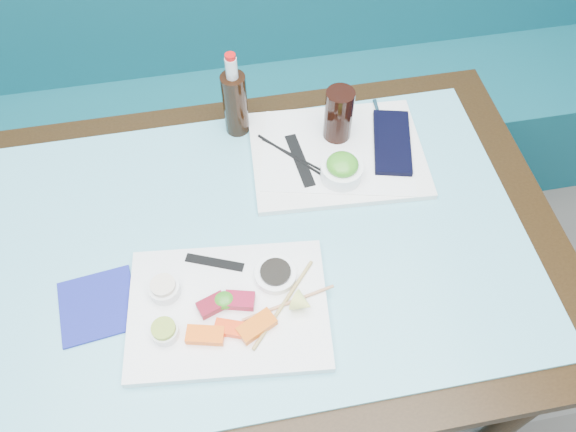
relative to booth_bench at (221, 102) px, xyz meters
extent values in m
cube|color=#0F535F|center=(0.00, -0.07, -0.15)|extent=(3.00, 0.55, 0.45)
cube|color=black|center=(0.00, -0.84, 0.36)|extent=(1.40, 0.90, 0.04)
cylinder|color=black|center=(0.62, -1.21, -0.02)|extent=(0.06, 0.06, 0.71)
cylinder|color=black|center=(-0.62, -0.47, -0.02)|extent=(0.06, 0.06, 0.71)
cylinder|color=black|center=(0.62, -0.47, -0.02)|extent=(0.06, 0.06, 0.71)
cube|color=#65B8CB|center=(0.00, -0.84, 0.38)|extent=(1.22, 0.76, 0.01)
cube|color=white|center=(-0.06, -0.99, 0.39)|extent=(0.42, 0.32, 0.02)
cube|color=#FF5A0A|center=(-0.11, -1.05, 0.41)|extent=(0.08, 0.05, 0.02)
cube|color=#FF380A|center=(-0.06, -1.04, 0.41)|extent=(0.07, 0.05, 0.02)
cube|color=#E85A09|center=(-0.01, -1.05, 0.41)|extent=(0.08, 0.07, 0.02)
cube|color=maroon|center=(-0.09, -0.99, 0.41)|extent=(0.06, 0.05, 0.02)
cube|color=maroon|center=(-0.04, -0.99, 0.41)|extent=(0.07, 0.05, 0.02)
ellipsoid|color=#33861E|center=(-0.07, -0.98, 0.42)|extent=(0.05, 0.05, 0.02)
cylinder|color=white|center=(-0.19, -1.03, 0.41)|extent=(0.06, 0.06, 0.02)
cylinder|color=#8BA836|center=(-0.19, -1.03, 0.43)|extent=(0.05, 0.05, 0.01)
cylinder|color=white|center=(-0.18, -0.94, 0.42)|extent=(0.08, 0.08, 0.03)
cylinder|color=beige|center=(-0.18, -0.94, 0.43)|extent=(0.06, 0.06, 0.01)
cylinder|color=white|center=(0.04, -0.94, 0.41)|extent=(0.11, 0.11, 0.02)
cylinder|color=black|center=(0.04, -0.94, 0.42)|extent=(0.08, 0.08, 0.01)
cone|color=#F9FF78|center=(0.08, -1.02, 0.43)|extent=(0.06, 0.06, 0.05)
cube|color=black|center=(-0.08, -0.89, 0.41)|extent=(0.12, 0.06, 0.00)
cylinder|color=tan|center=(0.05, -1.01, 0.41)|extent=(0.15, 0.17, 0.01)
cylinder|color=tan|center=(0.06, -1.01, 0.41)|extent=(0.19, 0.05, 0.01)
cube|color=white|center=(0.25, -0.63, 0.39)|extent=(0.43, 0.33, 0.02)
cube|color=white|center=(0.25, -0.63, 0.40)|extent=(0.41, 0.33, 0.00)
cylinder|color=white|center=(0.24, -0.71, 0.42)|extent=(0.12, 0.12, 0.04)
ellipsoid|color=#3C9322|center=(0.24, -0.71, 0.44)|extent=(0.08, 0.08, 0.04)
cylinder|color=black|center=(0.26, -0.58, 0.47)|extent=(0.08, 0.08, 0.14)
cube|color=black|center=(0.38, -0.63, 0.41)|extent=(0.13, 0.21, 0.02)
cylinder|color=silver|center=(0.38, -0.53, 0.40)|extent=(0.02, 0.09, 0.01)
cylinder|color=black|center=(0.15, -0.64, 0.40)|extent=(0.17, 0.19, 0.01)
cylinder|color=black|center=(0.16, -0.64, 0.40)|extent=(0.17, 0.17, 0.01)
cube|color=black|center=(0.15, -0.64, 0.40)|extent=(0.04, 0.17, 0.00)
cylinder|color=black|center=(0.02, -0.50, 0.47)|extent=(0.07, 0.07, 0.17)
cylinder|color=silver|center=(0.02, -0.50, 0.58)|extent=(0.03, 0.03, 0.05)
cylinder|color=red|center=(0.02, -0.50, 0.61)|extent=(0.03, 0.03, 0.01)
cube|color=navy|center=(-0.32, -0.93, 0.39)|extent=(0.17, 0.17, 0.01)
camera|label=1|loc=(-0.03, -1.48, 1.43)|focal=35.00mm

